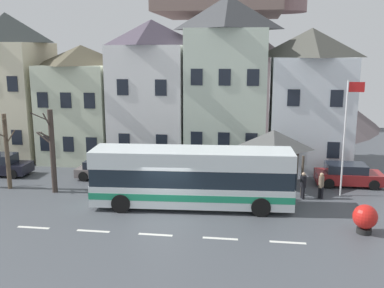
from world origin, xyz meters
The scene contains 19 objects.
ground_plane centered at (0.00, 0.00, -0.03)m, with size 40.00×60.00×0.07m.
townhouse_00 centered at (-14.59, 11.83, 5.59)m, with size 5.46×5.73×11.18m.
townhouse_01 centered at (-8.83, 12.17, 4.38)m, with size 5.21×6.41×8.76m.
townhouse_02 centered at (-3.32, 12.16, 5.29)m, with size 5.37×6.38×10.57m.
townhouse_03 centered at (2.34, 11.71, 6.07)m, with size 5.60×5.49×12.13m.
townhouse_04 centered at (8.24, 12.23, 4.95)m, with size 5.46×6.53×9.90m.
hilltop_castle centered at (0.19, 32.74, 7.30)m, with size 36.46×36.46×20.15m.
transit_bus centered at (1.14, 2.07, 1.61)m, with size 10.86×3.16×3.20m.
bus_shelter centered at (5.58, 6.47, 2.97)m, with size 3.60×3.60×3.58m.
parked_car_00 centered at (10.31, 7.37, 0.68)m, with size 4.07×2.00×1.38m.
parked_car_01 centered at (-5.32, 6.71, 0.61)m, with size 3.83×2.04×1.23m.
pedestrian_00 centered at (8.26, 4.44, 0.83)m, with size 0.30×0.30×1.54m.
pedestrian_01 centered at (5.26, 3.82, 0.81)m, with size 0.28×0.34×1.56m.
pedestrian_02 centered at (7.24, 4.30, 0.85)m, with size 0.35×0.37×1.56m.
public_bench centered at (4.64, 8.42, 0.47)m, with size 1.55×0.48×0.87m.
flagpole centered at (9.58, 5.21, 3.90)m, with size 0.95×0.10×6.70m.
harbour_buoy centered at (9.58, -0.36, 0.76)m, with size 1.13×1.13×1.38m.
bare_tree_00 centered at (-7.40, 3.42, 2.61)m, with size 1.20×1.67×5.00m.
bare_tree_02 centered at (-10.44, 3.72, 2.44)m, with size 0.96×1.12×4.64m.
Camera 1 is at (4.37, -20.60, 8.32)m, focal length 41.43 mm.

